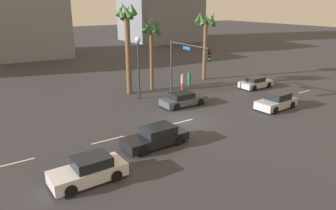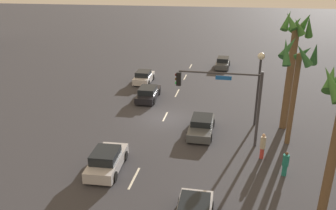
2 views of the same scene
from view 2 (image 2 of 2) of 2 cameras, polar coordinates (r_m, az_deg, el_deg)
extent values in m
plane|color=#333338|center=(28.92, -0.62, -2.28)|extent=(220.00, 220.00, 0.00)
cube|color=silver|center=(45.77, 3.91, 6.65)|extent=(2.26, 0.14, 0.01)
cube|color=silver|center=(40.71, 2.96, 4.80)|extent=(2.22, 0.14, 0.01)
cube|color=silver|center=(35.10, 1.58, 2.07)|extent=(2.44, 0.14, 0.01)
cube|color=silver|center=(29.24, -0.48, -2.00)|extent=(2.05, 0.14, 0.01)
cube|color=silver|center=(20.96, -5.82, -12.37)|extent=(2.36, 0.14, 0.01)
cube|color=black|center=(33.34, -3.39, 1.82)|extent=(4.51, 1.90, 0.62)
cube|color=black|center=(32.91, -3.51, 2.61)|extent=(2.19, 1.62, 0.54)
cylinder|color=black|center=(34.84, -4.24, 2.42)|extent=(0.65, 0.24, 0.64)
cylinder|color=black|center=(34.51, -1.55, 2.28)|extent=(0.65, 0.24, 0.64)
cylinder|color=black|center=(32.32, -5.35, 0.84)|extent=(0.65, 0.24, 0.64)
cylinder|color=black|center=(31.96, -2.46, 0.68)|extent=(0.65, 0.24, 0.64)
cube|color=silver|center=(38.66, -4.15, 4.63)|extent=(4.01, 1.82, 0.68)
cube|color=black|center=(38.26, -4.26, 5.42)|extent=(1.94, 1.57, 0.55)
cylinder|color=black|center=(40.05, -4.87, 4.94)|extent=(0.64, 0.23, 0.64)
cylinder|color=black|center=(39.68, -2.58, 4.84)|extent=(0.64, 0.23, 0.64)
cylinder|color=black|center=(37.78, -5.79, 3.89)|extent=(0.64, 0.23, 0.64)
cylinder|color=black|center=(37.39, -3.37, 3.77)|extent=(0.64, 0.23, 0.64)
cube|color=#474C51|center=(45.49, 9.35, 6.95)|extent=(4.48, 1.88, 0.66)
cube|color=black|center=(45.61, 9.43, 7.75)|extent=(2.18, 1.57, 0.52)
cylinder|color=black|center=(44.17, 10.20, 6.24)|extent=(0.65, 0.25, 0.64)
cylinder|color=black|center=(44.28, 8.17, 6.40)|extent=(0.65, 0.25, 0.64)
cylinder|color=black|center=(46.81, 10.45, 7.08)|extent=(0.65, 0.25, 0.64)
cylinder|color=black|center=(46.91, 8.53, 7.23)|extent=(0.65, 0.25, 0.64)
cube|color=#B7B7BC|center=(21.83, -10.38, -9.61)|extent=(4.13, 1.98, 0.68)
cube|color=black|center=(21.32, -10.69, -8.47)|extent=(2.02, 1.65, 0.60)
cylinder|color=black|center=(23.19, -11.38, -8.22)|extent=(0.65, 0.25, 0.64)
cylinder|color=black|center=(22.73, -7.37, -8.60)|extent=(0.65, 0.25, 0.64)
cylinder|color=black|center=(21.19, -13.57, -11.49)|extent=(0.65, 0.25, 0.64)
cylinder|color=black|center=(20.69, -9.17, -12.01)|extent=(0.65, 0.25, 0.64)
cube|color=black|center=(17.12, 4.51, -16.94)|extent=(1.91, 1.54, 0.47)
cylinder|color=black|center=(18.29, 7.43, -16.96)|extent=(0.64, 0.23, 0.64)
cylinder|color=black|center=(18.39, 2.17, -16.53)|extent=(0.64, 0.23, 0.64)
cube|color=#474C51|center=(26.24, 5.73, -3.87)|extent=(4.32, 1.81, 0.61)
cube|color=black|center=(26.25, 5.84, -2.56)|extent=(2.08, 1.58, 0.48)
cylinder|color=black|center=(25.05, 7.30, -5.59)|extent=(0.64, 0.23, 0.64)
cylinder|color=black|center=(25.20, 3.50, -5.29)|extent=(0.64, 0.23, 0.64)
cylinder|color=black|center=(27.46, 7.75, -3.10)|extent=(0.64, 0.23, 0.64)
cylinder|color=black|center=(27.59, 4.29, -2.84)|extent=(0.64, 0.23, 0.64)
cylinder|color=#38383D|center=(24.06, 15.25, -0.91)|extent=(0.20, 0.20, 5.59)
cylinder|color=#38383D|center=(23.16, 8.85, 5.41)|extent=(0.13, 5.67, 0.12)
cube|color=black|center=(23.58, 1.87, 4.49)|extent=(0.32, 0.32, 0.95)
sphere|color=#360503|center=(23.52, 1.44, 5.20)|extent=(0.20, 0.20, 0.20)
sphere|color=#392605|center=(23.61, 1.44, 4.50)|extent=(0.20, 0.20, 0.20)
sphere|color=green|center=(23.70, 1.43, 3.81)|extent=(0.20, 0.20, 0.20)
cube|color=#1959B2|center=(23.24, 9.50, 4.61)|extent=(0.04, 1.10, 0.28)
cylinder|color=#2D2D33|center=(27.57, 15.09, 1.90)|extent=(0.18, 0.18, 5.52)
sphere|color=#F2EACC|center=(26.75, 15.71, 8.05)|extent=(0.56, 0.56, 0.56)
cylinder|color=#1E7266|center=(22.16, 19.33, -10.54)|extent=(0.36, 0.36, 0.69)
cylinder|color=#1E7266|center=(21.80, 19.56, -8.93)|extent=(0.49, 0.49, 0.75)
sphere|color=brown|center=(21.57, 19.72, -7.83)|extent=(0.20, 0.20, 0.20)
cylinder|color=#BF3833|center=(23.57, 15.79, -7.95)|extent=(0.30, 0.30, 0.77)
cylinder|color=#B2A58C|center=(23.20, 15.99, -6.22)|extent=(0.41, 0.41, 0.84)
sphere|color=tan|center=(22.97, 16.12, -5.04)|extent=(0.23, 0.23, 0.23)
cylinder|color=brown|center=(25.06, 20.65, 0.74)|extent=(0.37, 0.37, 6.73)
cone|color=#2D6633|center=(23.40, 22.21, 7.91)|extent=(0.68, 1.41, 1.64)
cone|color=#2D6633|center=(24.17, 23.89, 8.08)|extent=(1.59, 0.82, 1.82)
cone|color=#2D6633|center=(24.74, 22.25, 8.29)|extent=(1.17, 1.39, 1.26)
cone|color=#2D6633|center=(24.60, 20.03, 9.31)|extent=(1.63, 1.59, 1.64)
cone|color=#2D6633|center=(23.83, 19.61, 8.53)|extent=(1.42, 0.78, 1.91)
cylinder|color=brown|center=(18.03, 26.50, -7.49)|extent=(0.46, 0.46, 7.19)
cone|color=#38702D|center=(16.75, 26.18, 4.10)|extent=(1.54, 1.02, 1.33)
cone|color=#38702D|center=(16.18, 26.30, 3.23)|extent=(1.66, 1.19, 1.62)
cylinder|color=brown|center=(27.40, 20.09, 4.20)|extent=(0.55, 0.55, 8.25)
cone|color=#38702D|center=(25.98, 21.52, 12.34)|extent=(0.63, 1.13, 1.36)
cone|color=#38702D|center=(26.42, 23.03, 12.25)|extent=(1.47, 1.03, 1.74)
cone|color=#38702D|center=(26.96, 22.55, 13.10)|extent=(1.40, 1.07, 1.48)
cone|color=#38702D|center=(27.18, 20.98, 12.76)|extent=(0.58, 1.17, 1.34)
cone|color=#38702D|center=(26.83, 19.77, 13.49)|extent=(1.37, 1.15, 1.60)
cone|color=#38702D|center=(26.03, 20.30, 13.36)|extent=(1.35, 1.24, 1.40)
camera|label=1|loc=(47.34, -21.20, 17.04)|focal=33.89mm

